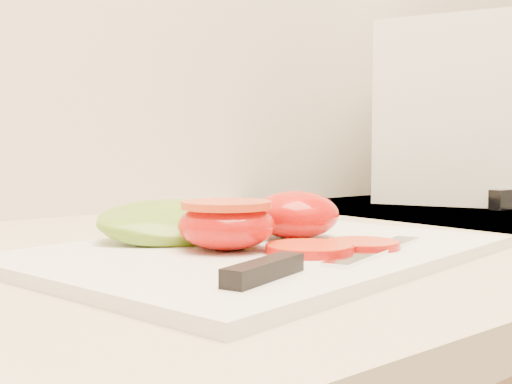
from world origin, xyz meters
TOP-DOWN VIEW (x-y plane):
  - cutting_board at (-0.13, 1.59)m, footprint 0.43×0.34m
  - tomato_half_dome at (-0.08, 1.60)m, footprint 0.08×0.08m
  - tomato_half_cut at (-0.16, 1.59)m, footprint 0.08×0.08m
  - tomato_slice_0 at (-0.12, 1.54)m, footprint 0.07×0.07m
  - tomato_slice_1 at (-0.07, 1.53)m, footprint 0.06×0.06m
  - lettuce_leaf_0 at (-0.16, 1.66)m, footprint 0.18×0.13m
  - knife at (-0.16, 1.49)m, footprint 0.25×0.08m
  - appliance at (0.49, 1.80)m, footprint 0.28×0.31m

SIDE VIEW (x-z plane):
  - cutting_board at x=-0.13m, z-range 0.93..0.94m
  - tomato_slice_1 at x=-0.07m, z-range 0.94..0.95m
  - tomato_slice_0 at x=-0.12m, z-range 0.94..0.95m
  - knife at x=-0.16m, z-range 0.94..0.95m
  - lettuce_leaf_0 at x=-0.16m, z-range 0.94..0.97m
  - tomato_half_cut at x=-0.16m, z-range 0.94..0.98m
  - tomato_half_dome at x=-0.08m, z-range 0.94..0.98m
  - appliance at x=0.49m, z-range 0.93..1.23m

